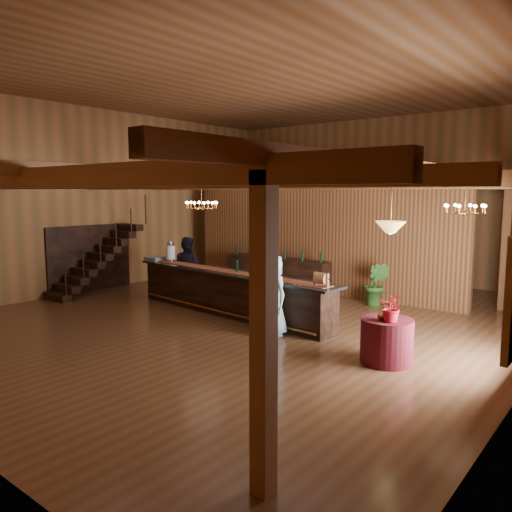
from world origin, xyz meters
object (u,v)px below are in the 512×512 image
Objects in this scene: chandelier_left at (201,205)px; staff_second at (187,267)px; beverage_dispenser at (170,252)px; raffle_drum at (321,279)px; pendant_lamp at (391,227)px; floor_plant at (376,284)px; backbar_shelf at (276,274)px; guest at (272,295)px; tasting_bar at (229,292)px; chandelier_right at (465,208)px; bartender at (265,277)px; round_table at (387,341)px.

staff_second is (-1.20, 0.60, -1.80)m from chandelier_left.
beverage_dispenser is 1.76× the size of raffle_drum.
pendant_lamp is 4.86m from floor_plant.
backbar_shelf is 3.04× the size of floor_plant.
guest is 1.47× the size of floor_plant.
chandelier_right is (5.03, 1.53, 2.13)m from tasting_bar.
pendant_lamp is (4.53, -0.93, 1.86)m from tasting_bar.
staff_second is 1.49× the size of floor_plant.
staff_second is 1.01× the size of guest.
backbar_shelf is 3.32m from floor_plant.
backbar_shelf is 2.06× the size of guest.
chandelier_right reaches higher than raffle_drum.
floor_plant is (3.47, 2.98, -2.09)m from chandelier_left.
pendant_lamp is 3.03m from guest.
tasting_bar is at bearing 70.46° from bartender.
floor_plant is (3.32, -0.05, 0.08)m from backbar_shelf.
floor_plant is at bearing 117.36° from round_table.
staff_second reaches higher than guest.
tasting_bar is at bearing -6.64° from beverage_dispenser.
floor_plant is (-2.07, 4.01, -1.82)m from pendant_lamp.
floor_plant reaches higher than backbar_shelf.
chandelier_left is 5.64m from pendant_lamp.
chandelier_right is at bearing -30.97° from floor_plant.
floor_plant is (4.66, 2.38, -0.29)m from staff_second.
bartender is at bearing 157.28° from round_table.
round_table is (5.39, -4.06, -0.10)m from backbar_shelf.
chandelier_right is 0.45× the size of bartender.
pendant_lamp reaches higher than staff_second.
round_table is at bearing -101.46° from chandelier_right.
round_table is 3.39m from chandelier_right.
guest is at bearing 177.39° from round_table.
guest is at bearing -150.78° from raffle_drum.
beverage_dispenser is (-2.43, 0.28, 0.81)m from tasting_bar.
round_table is (6.96, -1.21, -0.95)m from beverage_dispenser.
chandelier_right reaches higher than backbar_shelf.
bartender is 1.53× the size of floor_plant.
raffle_drum is 0.38× the size of pendant_lamp.
backbar_shelf is 3.95× the size of pendant_lamp.
backbar_shelf is at bearing 139.37° from guest.
round_table is (1.72, -0.61, -0.84)m from raffle_drum.
tasting_bar is 0.99m from bartender.
guest reaches higher than floor_plant.
beverage_dispenser is 7.68m from chandelier_right.
chandelier_left is at bearing 176.91° from guest.
raffle_drum is at bearing 160.43° from round_table.
backbar_shelf is 2.80m from staff_second.
raffle_drum is at bearing -84.12° from floor_plant.
beverage_dispenser is at bearing -179.97° from guest.
chandelier_right is 0.46× the size of guest.
chandelier_right is at bearing 22.38° from tasting_bar.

